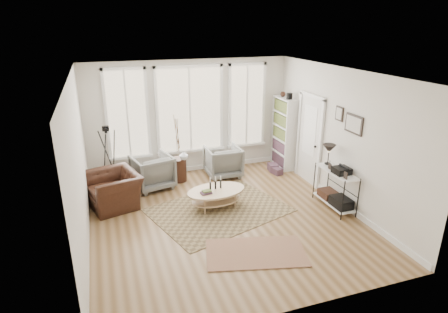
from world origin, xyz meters
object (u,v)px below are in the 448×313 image
object	(u,v)px
coffee_table	(216,194)
armchair_right	(223,161)
bookcase	(284,133)
low_shelf	(335,185)
side_table	(178,151)
accent_chair	(114,190)
armchair_left	(152,171)

from	to	relation	value
coffee_table	armchair_right	xyz separation A→B (m)	(0.69, 1.59, 0.08)
bookcase	low_shelf	size ratio (longest dim) A/B	1.58
bookcase	low_shelf	distance (m)	2.56
armchair_right	side_table	bearing A→B (deg)	-2.67
low_shelf	armchair_right	size ratio (longest dim) A/B	1.51
armchair_right	bookcase	bearing A→B (deg)	-175.35
low_shelf	armchair_right	world-z (taller)	low_shelf
low_shelf	accent_chair	xyz separation A→B (m)	(-4.44, 1.59, -0.14)
bookcase	armchair_left	size ratio (longest dim) A/B	2.30
armchair_right	accent_chair	world-z (taller)	armchair_right
bookcase	accent_chair	world-z (taller)	bookcase
side_table	accent_chair	size ratio (longest dim) A/B	1.45
armchair_left	accent_chair	bearing A→B (deg)	21.89
bookcase	coffee_table	distance (m)	3.06
side_table	accent_chair	world-z (taller)	side_table
armchair_left	bookcase	bearing A→B (deg)	170.22
armchair_right	accent_chair	distance (m)	2.85
side_table	armchair_left	bearing A→B (deg)	-163.88
armchair_right	accent_chair	size ratio (longest dim) A/B	0.76
coffee_table	side_table	bearing A→B (deg)	105.35
bookcase	armchair_left	bearing A→B (deg)	-175.79
armchair_right	coffee_table	bearing A→B (deg)	66.94
bookcase	coffee_table	bearing A→B (deg)	-144.86
low_shelf	armchair_left	world-z (taller)	low_shelf
bookcase	armchair_left	xyz separation A→B (m)	(-3.58, -0.26, -0.55)
coffee_table	armchair_left	distance (m)	1.85
bookcase	low_shelf	xyz separation A→B (m)	(-0.06, -2.52, -0.44)
side_table	accent_chair	bearing A→B (deg)	-151.63
bookcase	side_table	xyz separation A→B (m)	(-2.90, -0.07, -0.16)
low_shelf	side_table	xyz separation A→B (m)	(-2.85, 2.45, 0.28)
bookcase	accent_chair	xyz separation A→B (m)	(-4.50, -0.93, -0.59)
armchair_right	armchair_left	bearing A→B (deg)	4.59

